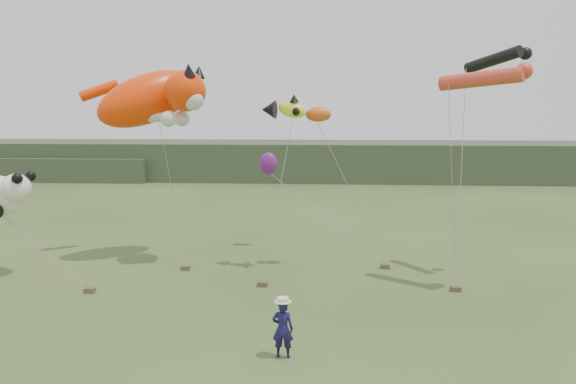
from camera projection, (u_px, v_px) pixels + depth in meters
name	position (u px, v px, depth m)	size (l,w,h in m)	color
ground	(281.00, 329.00, 18.71)	(120.00, 120.00, 0.00)	#385123
headland	(288.00, 161.00, 62.81)	(90.00, 13.00, 4.00)	#2D3D28
festival_attendant	(283.00, 329.00, 16.42)	(0.63, 0.41, 1.73)	#171348
sandbag_anchors	(277.00, 279.00, 24.05)	(15.09, 4.80, 0.20)	brown
cat_kite	(156.00, 98.00, 26.96)	(6.86, 5.02, 3.96)	#FF3705
fish_kite	(283.00, 109.00, 25.22)	(2.22, 1.44, 1.18)	yellow
tube_kites	(492.00, 70.00, 22.85)	(4.12, 4.76, 1.89)	black
misc_kites	(288.00, 144.00, 27.97)	(3.77, 4.39, 3.52)	#DD531C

